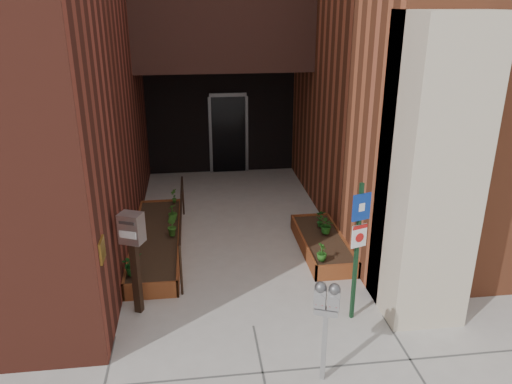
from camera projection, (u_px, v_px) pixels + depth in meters
name	position (u px, v px, depth m)	size (l,w,h in m)	color
ground	(253.00, 326.00, 7.38)	(80.00, 80.00, 0.00)	#9E9991
planter_left	(157.00, 242.00, 9.65)	(0.90, 3.60, 0.30)	brown
planter_right	(322.00, 244.00, 9.55)	(0.80, 2.20, 0.30)	brown
handrail	(181.00, 213.00, 9.44)	(0.04, 3.34, 0.90)	black
parking_meter	(326.00, 306.00, 5.97)	(0.32, 0.22, 1.40)	#949497
sign_post	(358.00, 239.00, 7.09)	(0.29, 0.12, 2.17)	#13351D
payment_dropbox	(133.00, 242.00, 7.31)	(0.40, 0.35, 1.65)	black
shrub_left_a	(132.00, 264.00, 8.14)	(0.32, 0.32, 0.36)	#175119
shrub_left_b	(171.00, 226.00, 9.49)	(0.21, 0.21, 0.38)	#2B5C1A
shrub_left_c	(173.00, 212.00, 10.17)	(0.19, 0.19, 0.34)	#275618
shrub_left_d	(174.00, 196.00, 11.05)	(0.17, 0.17, 0.32)	#2C611B
shrub_right_a	(322.00, 252.00, 8.57)	(0.18, 0.18, 0.32)	#225819
shrub_right_b	(320.00, 218.00, 9.86)	(0.19, 0.19, 0.36)	#1A5C1E
shrub_right_c	(326.00, 225.00, 9.56)	(0.31, 0.31, 0.35)	#1D601B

